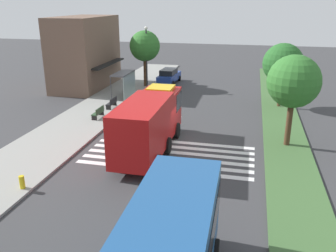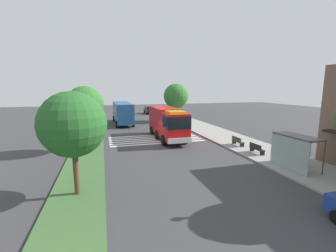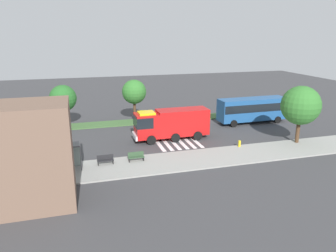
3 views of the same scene
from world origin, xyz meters
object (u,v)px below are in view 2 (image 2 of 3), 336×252
Objects in this scene: fire_truck at (168,122)px; parked_car_west at (149,110)px; median_tree_far_west at (85,105)px; median_tree_west at (73,125)px; transit_bus at (123,111)px; bench_near_shelter at (256,148)px; sidewalk_tree_far_west at (176,96)px; bus_stop_shelter at (293,145)px; bench_west_of_shelter at (237,141)px; fire_hydrant at (187,125)px.

parked_car_west is at bearing 172.69° from fire_truck.
median_tree_west is at bearing 0.00° from median_tree_far_west.
median_tree_far_west reaches higher than transit_bus.
median_tree_west is (4.02, -14.88, 3.49)m from bench_near_shelter.
median_tree_far_west is 1.06× the size of median_tree_west.
median_tree_west is at bearing -28.73° from sidewalk_tree_far_west.
median_tree_west is at bearing -89.92° from bus_stop_shelter.
fire_truck is 8.15m from bench_west_of_shelter.
median_tree_west reaches higher than fire_hydrant.
bus_stop_shelter is 0.58× the size of median_tree_far_west.
parked_car_west is 0.71× the size of sidewalk_tree_far_west.
bench_near_shelter is at bearing 35.56° from fire_truck.
median_tree_far_west is (30.21, -12.22, 3.57)m from parked_car_west.
parked_car_west is 35.96m from bench_near_shelter.
transit_bus reaches higher than fire_hydrant.
median_tree_far_west is at bearing -73.50° from fire_truck.
bench_near_shelter and bench_west_of_shelter have the same top height.
sidewalk_tree_far_west is 1.10× the size of median_tree_far_west.
parked_car_west is 6.82× the size of fire_hydrant.
median_tree_west is at bearing -74.88° from bench_near_shelter.
transit_bus is 6.30× the size of bench_near_shelter.
bench_west_of_shelter is 12.07m from fire_hydrant.
median_tree_west is (25.87, -4.78, 1.96)m from transit_bus.
bench_west_of_shelter is (5.28, 6.03, -1.49)m from fire_truck.
transit_bus is 1.75× the size of median_tree_west.
transit_bus is at bearing -158.66° from bus_stop_shelter.
bench_near_shelter is 0.24× the size of sidewalk_tree_far_west.
bench_near_shelter is 3.05m from bench_west_of_shelter.
median_tree_far_west reaches higher than fire_hydrant.
bench_west_of_shelter reaches higher than fire_hydrant.
fire_truck is 13.11× the size of fire_hydrant.
fire_truck is 13.72m from bus_stop_shelter.
bus_stop_shelter is at bearing 2.86° from fire_hydrant.
bench_west_of_shelter is (18.80, 10.10, -1.53)m from transit_bus.
bus_stop_shelter is 7.17m from bench_west_of_shelter.
median_tree_far_west reaches higher than bus_stop_shelter.
sidewalk_tree_far_west reaches higher than parked_car_west.
sidewalk_tree_far_west reaches higher than median_tree_far_west.
fire_hydrant is at bearing -177.14° from bus_stop_shelter.
fire_truck reaches higher than bench_west_of_shelter.
bus_stop_shelter reaches higher than parked_car_west.
fire_truck is 9.55m from median_tree_far_west.
bench_near_shelter is at bearing -156.09° from transit_bus.
median_tree_far_west is at bearing -55.90° from fire_hydrant.
fire_truck is 5.74× the size of bench_near_shelter.
parked_car_west is at bearing -175.32° from fire_hydrant.
transit_bus is 14.40× the size of fire_hydrant.
sidewalk_tree_far_west is (-13.96, 5.57, 2.49)m from fire_truck.
median_tree_west reaches higher than transit_bus.
bench_west_of_shelter is 0.28× the size of median_tree_west.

